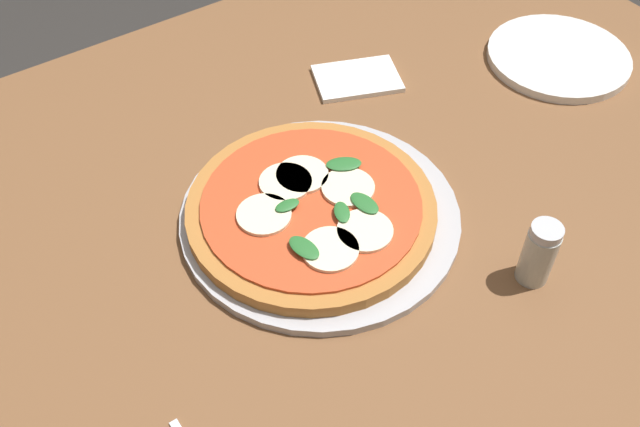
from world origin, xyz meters
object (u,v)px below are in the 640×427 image
pizza (312,208)px  napkin (357,79)px  serving_tray (320,216)px  pepper_shaker (539,253)px  plate_white (558,57)px  dining_table (304,261)px

pizza → napkin: pizza is taller
pizza → serving_tray: bearing=-17.8°
pizza → pepper_shaker: (0.17, -0.23, 0.02)m
plate_white → napkin: size_ratio=1.75×
dining_table → serving_tray: (0.02, -0.01, 0.09)m
pizza → napkin: size_ratio=2.45×
serving_tray → plate_white: size_ratio=1.59×
plate_white → pepper_shaker: 0.46m
napkin → pepper_shaker: size_ratio=1.46×
napkin → dining_table: bearing=-140.1°
pizza → plate_white: size_ratio=1.40×
dining_table → pizza: (0.01, -0.01, 0.11)m
pizza → pepper_shaker: bearing=-53.4°
plate_white → pepper_shaker: (-0.36, -0.29, 0.04)m
pizza → dining_table: bearing=136.6°
dining_table → plate_white: bearing=5.6°
serving_tray → pizza: size_ratio=1.13×
plate_white → dining_table: bearing=-174.4°
dining_table → napkin: napkin is taller
serving_tray → plate_white: (0.51, 0.06, 0.00)m
serving_tray → napkin: size_ratio=2.78×
napkin → pepper_shaker: bearing=-97.6°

